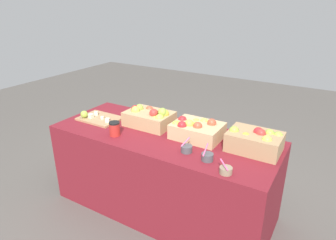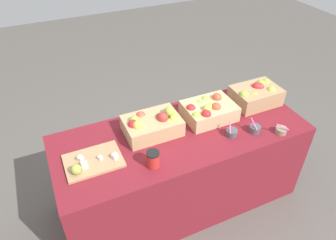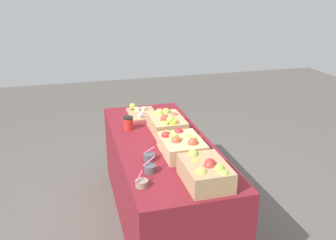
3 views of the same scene
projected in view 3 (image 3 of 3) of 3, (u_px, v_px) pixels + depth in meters
The scene contains 10 objects.
ground_plane at pixel (163, 216), 3.29m from camera, with size 10.00×10.00×0.00m, color #56514C.
table at pixel (163, 180), 3.16m from camera, with size 1.90×0.76×0.74m, color maroon.
apple_crate_left at pixel (205, 172), 2.36m from camera, with size 0.38×0.27×0.18m.
apple_crate_middle at pixel (181, 145), 2.78m from camera, with size 0.39×0.30×0.16m.
apple_crate_right at pixel (167, 123), 3.19m from camera, with size 0.41×0.28×0.19m.
cutting_board_front at pixel (141, 113), 3.63m from camera, with size 0.37×0.27×0.09m.
sample_bowl_near at pixel (149, 157), 2.69m from camera, with size 0.08×0.09×0.11m.
sample_bowl_mid at pixel (142, 183), 2.34m from camera, with size 0.09×0.09×0.09m.
sample_bowl_far at pixel (150, 169), 2.52m from camera, with size 0.08×0.09×0.11m.
coffee_cup at pixel (128, 123), 3.24m from camera, with size 0.09×0.09×0.12m.
Camera 3 is at (2.69, -0.68, 1.96)m, focal length 39.27 mm.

